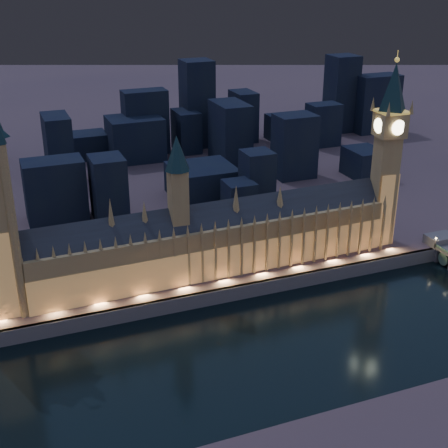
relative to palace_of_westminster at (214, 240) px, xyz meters
name	(u,v)px	position (x,y,z in m)	size (l,w,h in m)	color
ground_plane	(257,343)	(-1.69, -61.74, -26.37)	(2000.00, 2000.00, 0.00)	black
north_bank	(77,107)	(-1.69, 458.26, -22.37)	(2000.00, 960.00, 8.00)	#4B3941
embankment_wall	(225,295)	(-1.69, -20.74, -22.37)	(2000.00, 2.50, 8.00)	#585354
palace_of_westminster	(214,240)	(0.00, 0.00, 0.00)	(202.00, 25.79, 78.00)	olive
elizabeth_tower	(389,140)	(106.31, 0.19, 44.45)	(18.00, 18.00, 112.55)	olive
city_backdrop	(170,139)	(31.49, 186.15, 5.50)	(491.08, 215.63, 89.08)	black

